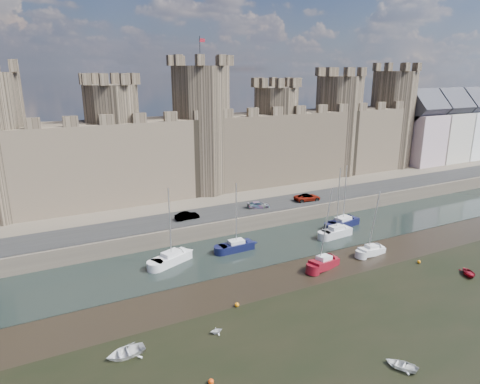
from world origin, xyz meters
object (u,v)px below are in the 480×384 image
(sailboat_1, at_px, (236,246))
(sailboat_5, at_px, (371,250))
(car_3, at_px, (307,197))
(car_2, at_px, (258,205))
(sailboat_3, at_px, (343,222))
(sailboat_0, at_px, (171,258))
(sailboat_2, at_px, (336,232))
(sailboat_4, at_px, (324,262))
(car_1, at_px, (187,216))

(sailboat_1, xyz_separation_m, sailboat_5, (16.25, -9.69, -0.12))
(car_3, bearing_deg, sailboat_1, 122.08)
(car_2, distance_m, sailboat_1, 12.63)
(sailboat_3, distance_m, sailboat_5, 11.04)
(car_3, bearing_deg, sailboat_0, 113.67)
(sailboat_1, xyz_separation_m, sailboat_2, (16.12, -2.24, 0.06))
(sailboat_2, bearing_deg, sailboat_3, 33.12)
(sailboat_4, bearing_deg, sailboat_5, -14.11)
(car_2, distance_m, sailboat_4, 19.16)
(sailboat_1, bearing_deg, sailboat_2, -9.09)
(sailboat_1, distance_m, sailboat_5, 18.92)
(car_3, bearing_deg, sailboat_3, -161.04)
(sailboat_0, height_order, sailboat_1, sailboat_0)
(car_1, bearing_deg, sailboat_2, -121.29)
(car_1, bearing_deg, sailboat_1, -158.15)
(car_1, distance_m, sailboat_4, 22.46)
(car_3, bearing_deg, car_1, 95.93)
(car_2, bearing_deg, sailboat_0, 129.44)
(sailboat_4, bearing_deg, sailboat_2, 26.26)
(car_1, xyz_separation_m, car_3, (22.30, -0.47, 0.04))
(car_2, distance_m, sailboat_5, 20.27)
(car_3, height_order, sailboat_1, sailboat_1)
(sailboat_3, bearing_deg, car_2, 133.08)
(car_1, distance_m, sailboat_0, 10.57)
(car_1, bearing_deg, sailboat_0, 145.61)
(sailboat_0, xyz_separation_m, sailboat_4, (17.19, -10.32, -0.02))
(sailboat_0, relative_size, sailboat_1, 1.04)
(car_3, xyz_separation_m, sailboat_5, (-2.06, -18.20, -2.48))
(car_2, relative_size, sailboat_0, 0.37)
(sailboat_4, bearing_deg, car_1, 104.96)
(sailboat_1, bearing_deg, car_3, 23.76)
(car_1, xyz_separation_m, car_2, (12.63, -0.04, -0.07))
(sailboat_0, distance_m, sailboat_1, 9.51)
(car_2, xyz_separation_m, sailboat_5, (7.61, -18.63, -2.38))
(car_1, relative_size, sailboat_2, 0.35)
(car_1, height_order, car_3, car_3)
(sailboat_4, bearing_deg, sailboat_3, 24.76)
(car_2, bearing_deg, car_1, 103.67)
(sailboat_0, xyz_separation_m, sailboat_2, (25.62, -2.50, 0.05))
(sailboat_1, relative_size, sailboat_4, 0.91)
(car_2, distance_m, sailboat_2, 13.64)
(sailboat_2, bearing_deg, car_1, 146.16)
(car_3, xyz_separation_m, sailboat_2, (-2.19, -10.75, -2.31))
(car_3, distance_m, sailboat_5, 18.48)
(sailboat_2, bearing_deg, car_2, 119.13)
(car_3, distance_m, sailboat_0, 29.10)
(sailboat_0, bearing_deg, sailboat_4, -53.65)
(car_2, bearing_deg, sailboat_1, 149.88)
(car_3, height_order, sailboat_3, sailboat_3)
(car_3, bearing_deg, sailboat_4, 157.39)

